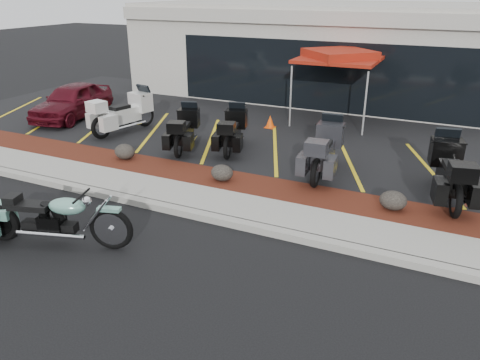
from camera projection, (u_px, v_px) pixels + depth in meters
The scene contains 18 objects.
ground at pixel (174, 236), 9.44m from camera, with size 90.00×90.00×0.00m, color black.
curb at pixel (197, 214), 10.16m from camera, with size 24.00×0.25×0.15m, color gray.
sidewalk at pixel (212, 202), 10.74m from camera, with size 24.00×1.20×0.15m, color gray.
mulch_bed at pixel (235, 183), 11.74m from camera, with size 24.00×1.20×0.16m, color black.
upper_lot at pixel (302, 129), 16.26m from camera, with size 26.00×9.60×0.15m, color black.
dealership_building at pixel (349, 51), 20.75m from camera, with size 18.00×8.16×4.00m.
boulder_left at pixel (125, 152), 13.11m from camera, with size 0.60×0.50×0.42m, color black.
boulder_mid at pixel (222, 173), 11.65m from camera, with size 0.57×0.47×0.40m, color black.
boulder_right at pixel (393, 200), 10.13m from camera, with size 0.59×0.49×0.42m, color black.
hero_cruiser at pixel (111, 223), 8.75m from camera, with size 3.22×0.82×1.13m, color #669F8E, non-canonical shape.
touring_white at pixel (144, 106), 16.00m from camera, with size 2.49×0.95×1.45m, color silver, non-canonical shape.
touring_black_front at pixel (190, 121), 14.50m from camera, with size 2.18×0.83×1.27m, color black, non-canonical shape.
touring_black_mid at pixel (237, 122), 14.39m from camera, with size 2.20×0.84×1.28m, color black, non-canonical shape.
touring_grey at pixel (331, 139), 12.61m from camera, with size 2.43×0.93×1.41m, color #29292E, non-canonical shape.
touring_black_rear at pixel (444, 157), 11.23m from camera, with size 2.49×0.95×1.45m, color black, non-canonical shape.
parked_car at pixel (72, 101), 17.11m from camera, with size 1.49×3.72×1.27m, color #490A14.
traffic_cone at pixel (270, 121), 16.06m from camera, with size 0.31×0.31×0.43m, color #F54D08.
popup_canopy at pixel (339, 57), 16.00m from camera, with size 3.31×3.31×2.51m.
Camera 1 is at (4.73, -6.92, 4.66)m, focal length 35.00 mm.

